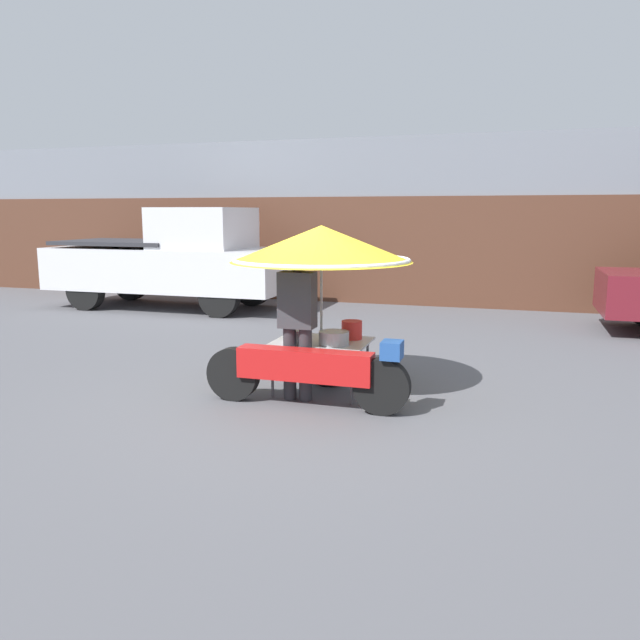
# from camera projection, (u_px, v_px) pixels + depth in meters

# --- Properties ---
(ground_plane) EXTENTS (36.00, 36.00, 0.00)m
(ground_plane) POSITION_uv_depth(u_px,v_px,m) (300.00, 403.00, 6.67)
(ground_plane) COLOR #56565B
(shopfront_building) EXTENTS (28.00, 2.06, 3.60)m
(shopfront_building) POSITION_uv_depth(u_px,v_px,m) (421.00, 222.00, 14.26)
(shopfront_building) COLOR gray
(shopfront_building) RESTS_ON ground
(vendor_motorcycle_cart) EXTENTS (2.21, 2.00, 1.87)m
(vendor_motorcycle_cart) POSITION_uv_depth(u_px,v_px,m) (320.00, 263.00, 6.77)
(vendor_motorcycle_cart) COLOR black
(vendor_motorcycle_cart) RESTS_ON ground
(vendor_person) EXTENTS (0.38, 0.22, 1.61)m
(vendor_person) POSITION_uv_depth(u_px,v_px,m) (297.00, 318.00, 6.63)
(vendor_person) COLOR #2D2D33
(vendor_person) RESTS_ON ground
(pickup_truck) EXTENTS (5.11, 1.89, 2.10)m
(pickup_truck) POSITION_uv_depth(u_px,v_px,m) (176.00, 260.00, 13.07)
(pickup_truck) COLOR black
(pickup_truck) RESTS_ON ground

